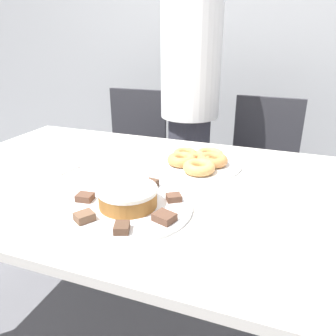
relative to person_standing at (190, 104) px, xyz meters
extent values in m
cube|color=#A8AAAD|center=(0.18, 0.82, 0.42)|extent=(8.00, 0.05, 2.60)
cube|color=silver|center=(0.18, -0.79, -0.14)|extent=(1.94, 1.03, 0.03)
cylinder|color=silver|center=(-0.73, -0.34, -0.52)|extent=(0.06, 0.06, 0.73)
cylinder|color=#383842|center=(0.00, 0.00, -0.48)|extent=(0.25, 0.25, 0.81)
cylinder|color=white|center=(0.00, 0.00, 0.25)|extent=(0.33, 0.33, 0.64)
cylinder|color=black|center=(-0.42, 0.01, -0.88)|extent=(0.44, 0.44, 0.01)
cylinder|color=#262626|center=(-0.42, 0.01, -0.65)|extent=(0.06, 0.06, 0.44)
cube|color=#2D2D33|center=(-0.42, 0.01, -0.41)|extent=(0.46, 0.46, 0.04)
cube|color=#2D2D33|center=(-0.43, 0.22, -0.18)|extent=(0.40, 0.04, 0.42)
cylinder|color=black|center=(0.42, 0.01, -0.88)|extent=(0.44, 0.44, 0.01)
cylinder|color=#262626|center=(0.42, 0.01, -0.65)|extent=(0.06, 0.06, 0.44)
cube|color=#2D2D33|center=(0.42, 0.01, -0.41)|extent=(0.45, 0.45, 0.04)
cube|color=#2D2D33|center=(0.43, 0.22, -0.18)|extent=(0.40, 0.04, 0.42)
cylinder|color=white|center=(0.10, -1.00, -0.12)|extent=(0.40, 0.40, 0.01)
cylinder|color=white|center=(0.21, -0.58, -0.12)|extent=(0.35, 0.35, 0.01)
cylinder|color=#9E662D|center=(0.10, -1.00, -0.09)|extent=(0.18, 0.18, 0.05)
cylinder|color=white|center=(0.10, -1.00, -0.06)|extent=(0.18, 0.18, 0.01)
cube|color=brown|center=(0.03, -1.12, -0.11)|extent=(0.06, 0.07, 0.02)
cube|color=#513828|center=(0.15, -1.13, -0.11)|extent=(0.05, 0.06, 0.02)
cube|color=brown|center=(0.24, -1.05, -0.11)|extent=(0.07, 0.06, 0.02)
cube|color=brown|center=(0.22, -0.92, -0.11)|extent=(0.06, 0.06, 0.02)
cube|color=#513828|center=(0.12, -0.86, -0.11)|extent=(0.04, 0.05, 0.02)
cube|color=#513828|center=(0.00, -0.90, -0.11)|extent=(0.06, 0.06, 0.02)
cube|color=brown|center=(-0.04, -1.02, -0.11)|extent=(0.05, 0.05, 0.02)
torus|color=#D18E4C|center=(0.21, -0.58, -0.10)|extent=(0.10, 0.10, 0.03)
torus|color=tan|center=(0.24, -0.67, -0.10)|extent=(0.12, 0.12, 0.04)
torus|color=#C68447|center=(0.27, -0.58, -0.10)|extent=(0.12, 0.12, 0.04)
torus|color=tan|center=(0.24, -0.50, -0.10)|extent=(0.12, 0.12, 0.03)
torus|color=#D18E4C|center=(0.14, -0.53, -0.10)|extent=(0.10, 0.10, 0.03)
torus|color=#D18E4C|center=(0.15, -0.62, -0.10)|extent=(0.12, 0.12, 0.04)
cube|color=white|center=(-0.31, -0.80, -0.12)|extent=(0.16, 0.14, 0.01)
camera|label=1|loc=(0.52, -1.79, 0.37)|focal=35.00mm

